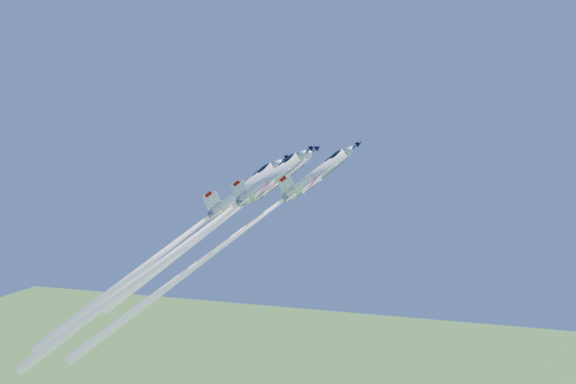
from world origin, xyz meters
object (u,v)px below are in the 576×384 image
(jet_lead, at_px, (213,253))
(jet_slot, at_px, (162,253))
(jet_right, at_px, (165,260))
(jet_left, at_px, (213,227))

(jet_lead, relative_size, jet_slot, 1.08)
(jet_lead, height_order, jet_right, jet_lead)
(jet_left, relative_size, jet_slot, 0.84)
(jet_right, xyz_separation_m, jet_slot, (-4.39, 7.17, -0.32))
(jet_right, relative_size, jet_slot, 1.05)
(jet_right, bearing_deg, jet_slot, -162.89)
(jet_lead, bearing_deg, jet_right, -44.27)
(jet_lead, relative_size, jet_left, 1.28)
(jet_lead, distance_m, jet_left, 5.66)
(jet_lead, xyz_separation_m, jet_right, (-4.69, -8.14, -0.02))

